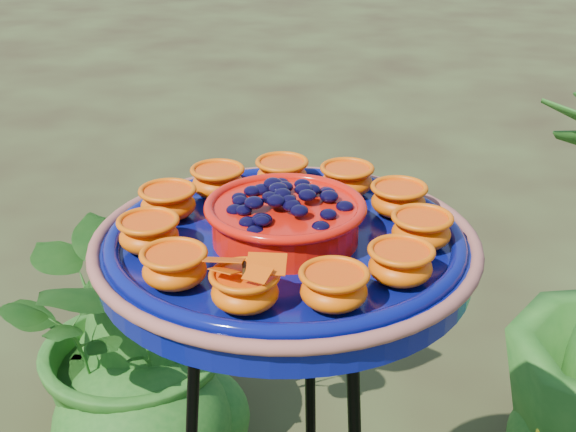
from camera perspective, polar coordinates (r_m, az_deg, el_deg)
The scene contains 2 objects.
feeder_dish at distance 1.03m, azimuth -0.20°, elevation -1.76°, with size 0.52×0.52×0.11m.
shrub_back_left at distance 2.03m, azimuth -10.51°, elevation -7.23°, with size 0.69×0.60×0.77m, color #1C5516.
Camera 1 is at (0.19, -0.98, 1.45)m, focal length 50.00 mm.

